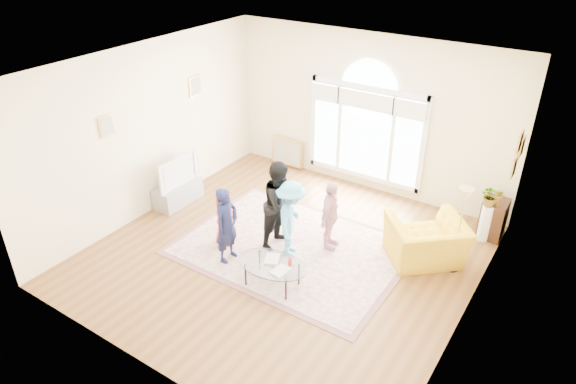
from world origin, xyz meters
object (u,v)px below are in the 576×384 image
Objects in this scene: area_rug at (292,248)px; television at (176,170)px; tv_console at (178,193)px; coffee_table at (272,265)px; armchair at (426,241)px.

television reaches higher than area_rug.
area_rug is at bearing -1.93° from tv_console.
area_rug is 3.43× the size of television.
television is (-2.77, 0.09, 0.71)m from area_rug.
coffee_table is 2.60m from armchair.
tv_console is at bearing 178.07° from area_rug.
coffee_table is (3.04, -1.09, -0.32)m from television.
area_rug is 2.86m from television.
coffee_table is at bearing -19.63° from tv_console.
armchair is (2.02, 0.94, 0.37)m from area_rug.
area_rug is 1.10m from coffee_table.
armchair reaches higher than area_rug.
tv_console is (-2.78, 0.09, 0.20)m from area_rug.
television reaches higher than tv_console.
area_rug is 3.05× the size of armchair.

